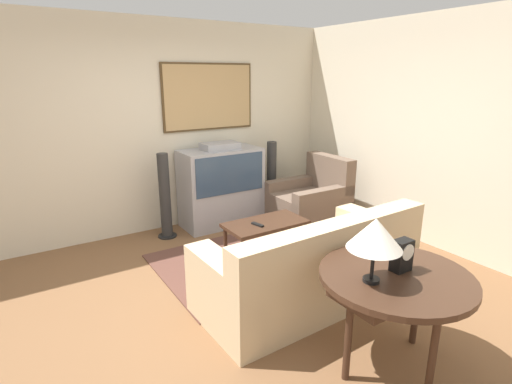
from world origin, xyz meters
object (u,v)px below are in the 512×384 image
armchair (310,203)px  mantel_clock (402,255)px  console_table (396,283)px  tv (221,186)px  speaker_tower_right (271,180)px  coffee_table (266,226)px  table_lamp (375,234)px  speaker_tower_left (165,198)px  couch (312,269)px

armchair → mantel_clock: size_ratio=4.28×
console_table → mantel_clock: (0.07, 0.02, 0.18)m
tv → speaker_tower_right: bearing=-2.3°
armchair → console_table: bearing=-28.0°
armchair → coffee_table: bearing=-63.1°
table_lamp → speaker_tower_left: 3.17m
armchair → speaker_tower_right: size_ratio=0.88×
armchair → coffee_table: armchair is taller
console_table → table_lamp: bearing=173.4°
couch → armchair: size_ratio=2.16×
armchair → speaker_tower_right: speaker_tower_right is taller
armchair → mantel_clock: bearing=-27.1°
armchair → speaker_tower_left: size_ratio=0.88×
coffee_table → speaker_tower_left: bearing=123.0°
armchair → console_table: 2.91m
tv → speaker_tower_left: size_ratio=1.05×
coffee_table → console_table: 2.01m
couch → table_lamp: 1.23m
tv → console_table: bearing=-95.9°
tv → speaker_tower_left: 0.82m
coffee_table → mantel_clock: size_ratio=4.13×
table_lamp → tv: bearing=80.1°
tv → speaker_tower_right: tv is taller
console_table → speaker_tower_left: 3.18m
mantel_clock → table_lamp: bearing=179.7°
speaker_tower_right → mantel_clock: bearing=-109.1°
couch → speaker_tower_left: 2.26m
armchair → mantel_clock: 2.88m
tv → couch: size_ratio=0.56×
couch → armchair: (1.30, 1.57, -0.02)m
tv → speaker_tower_right: 0.82m
armchair → coffee_table: 1.26m
speaker_tower_left → table_lamp: bearing=-85.1°
console_table → mantel_clock: mantel_clock is taller
console_table → speaker_tower_right: speaker_tower_right is taller
table_lamp → mantel_clock: (0.29, -0.00, -0.22)m
coffee_table → mantel_clock: bearing=-95.7°
couch → console_table: (-0.09, -0.96, 0.34)m
coffee_table → speaker_tower_left: (-0.75, 1.16, 0.15)m
coffee_table → couch: bearing=-99.7°
tv → speaker_tower_right: size_ratio=1.05×
table_lamp → speaker_tower_left: (-0.27, 3.11, -0.53)m
table_lamp → mantel_clock: size_ratio=1.95×
mantel_clock → speaker_tower_left: size_ratio=0.21×
couch → console_table: bearing=83.1°
mantel_clock → speaker_tower_left: (-0.56, 3.11, -0.31)m
couch → mantel_clock: 1.07m
tv → couch: (-0.24, -2.21, -0.23)m
speaker_tower_right → speaker_tower_left: bearing=180.0°
mantel_clock → speaker_tower_left: speaker_tower_left is taller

